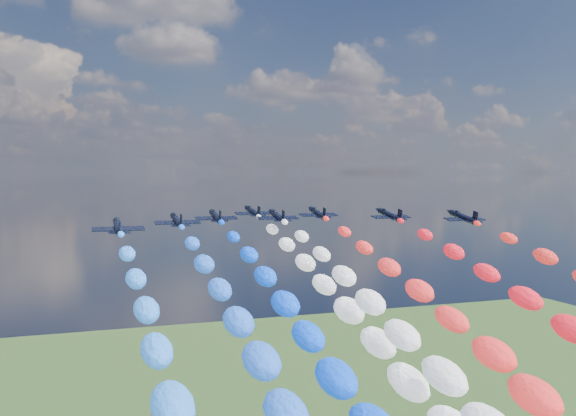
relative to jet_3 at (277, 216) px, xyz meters
name	(u,v)px	position (x,y,z in m)	size (l,w,h in m)	color
jet_0	(118,226)	(-33.99, -16.81, 0.00)	(8.58, 11.50, 2.53)	black
jet_1	(177,220)	(-22.03, -5.68, 0.00)	(8.58, 11.50, 2.53)	black
jet_2	(216,216)	(-12.31, 3.44, 0.00)	(8.58, 11.50, 2.53)	black
jet_3	(277,216)	(0.00, 0.00, 0.00)	(8.58, 11.50, 2.53)	black
jet_4	(253,212)	(-0.31, 16.82, 0.00)	(8.58, 11.50, 2.53)	black
trail_4	(392,377)	(-0.31, -50.97, -19.22)	(6.05, 132.06, 42.68)	white
jet_5	(318,213)	(11.75, 6.41, 0.00)	(8.58, 11.50, 2.53)	black
trail_5	(513,390)	(11.75, -61.38, -19.22)	(6.05, 132.06, 42.68)	red
jet_6	(390,215)	(23.86, -4.77, 0.00)	(8.58, 11.50, 2.53)	black
jet_7	(463,217)	(34.72, -15.95, 0.00)	(8.58, 11.50, 2.53)	black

